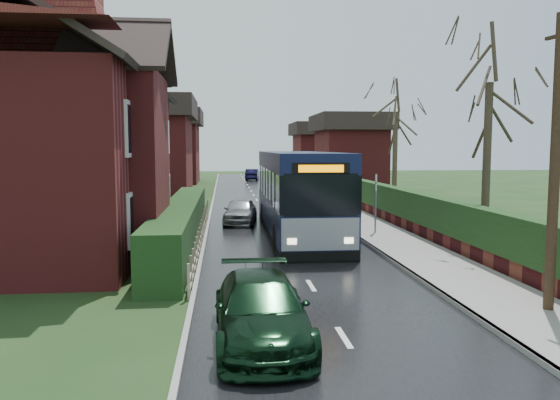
{
  "coord_description": "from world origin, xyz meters",
  "views": [
    {
      "loc": [
        -2.27,
        -16.05,
        3.68
      ],
      "look_at": [
        -0.28,
        3.37,
        1.8
      ],
      "focal_mm": 35.0,
      "sensor_mm": 36.0,
      "label": 1
    }
  ],
  "objects": [
    {
      "name": "bus",
      "position": [
        0.8,
        6.51,
        1.73
      ],
      "size": [
        2.72,
        11.52,
        3.49
      ],
      "rotation": [
        0.0,
        0.0,
        -0.01
      ],
      "color": "black",
      "rests_on": "ground"
    },
    {
      "name": "telegraph_pole",
      "position": [
        4.8,
        -5.0,
        3.29
      ],
      "size": [
        0.25,
        0.83,
        6.49
      ],
      "rotation": [
        0.0,
        0.0,
        0.21
      ],
      "color": "black",
      "rests_on": "ground"
    },
    {
      "name": "pavement",
      "position": [
        4.25,
        10.0,
        0.07
      ],
      "size": [
        2.5,
        100.0,
        0.14
      ],
      "primitive_type": "cube",
      "color": "slate",
      "rests_on": "ground"
    },
    {
      "name": "tree_right_near",
      "position": [
        7.24,
        2.93,
        6.41
      ],
      "size": [
        3.98,
        3.98,
        8.58
      ],
      "color": "#342A1F",
      "rests_on": "ground"
    },
    {
      "name": "brick_house",
      "position": [
        -8.73,
        4.78,
        4.38
      ],
      "size": [
        9.3,
        14.6,
        10.3
      ],
      "color": "maroon",
      "rests_on": "ground"
    },
    {
      "name": "tree_right_far",
      "position": [
        8.63,
        18.03,
        6.33
      ],
      "size": [
        4.39,
        4.39,
        8.48
      ],
      "color": "#3D2F24",
      "rests_on": "ground"
    },
    {
      "name": "car_distant",
      "position": [
        0.89,
        45.36,
        0.64
      ],
      "size": [
        1.78,
        4.04,
        1.29
      ],
      "primitive_type": "imported",
      "rotation": [
        0.0,
        0.0,
        3.03
      ],
      "color": "black",
      "rests_on": "ground"
    },
    {
      "name": "car_green",
      "position": [
        -1.6,
        -6.0,
        0.62
      ],
      "size": [
        1.79,
        4.28,
        1.24
      ],
      "primitive_type": "imported",
      "rotation": [
        0.0,
        0.0,
        0.01
      ],
      "color": "black",
      "rests_on": "ground"
    },
    {
      "name": "kerb_left",
      "position": [
        -3.05,
        10.0,
        0.05
      ],
      "size": [
        0.12,
        100.0,
        0.1
      ],
      "primitive_type": "cube",
      "color": "gray",
      "rests_on": "ground"
    },
    {
      "name": "car_silver",
      "position": [
        -1.5,
        10.22,
        0.62
      ],
      "size": [
        1.9,
        3.82,
        1.25
      ],
      "primitive_type": "imported",
      "rotation": [
        0.0,
        0.0,
        -0.12
      ],
      "color": "#A0A0A5",
      "rests_on": "ground"
    },
    {
      "name": "bus_stop_sign",
      "position": [
        4.0,
        6.0,
        1.71
      ],
      "size": [
        0.13,
        0.39,
        2.59
      ],
      "rotation": [
        0.0,
        0.0,
        -0.21
      ],
      "color": "slate",
      "rests_on": "ground"
    },
    {
      "name": "front_hedge",
      "position": [
        -3.9,
        5.0,
        0.8
      ],
      "size": [
        1.2,
        16.0,
        1.6
      ],
      "primitive_type": "cube",
      "color": "black",
      "rests_on": "ground"
    },
    {
      "name": "kerb_right",
      "position": [
        3.05,
        10.0,
        0.07
      ],
      "size": [
        0.12,
        100.0,
        0.14
      ],
      "primitive_type": "cube",
      "color": "gray",
      "rests_on": "ground"
    },
    {
      "name": "road",
      "position": [
        0.0,
        10.0,
        0.01
      ],
      "size": [
        6.0,
        100.0,
        0.02
      ],
      "primitive_type": "cube",
      "color": "black",
      "rests_on": "ground"
    },
    {
      "name": "picket_fence",
      "position": [
        -3.15,
        5.0,
        0.45
      ],
      "size": [
        0.1,
        16.0,
        0.9
      ],
      "primitive_type": null,
      "color": "gray",
      "rests_on": "ground"
    },
    {
      "name": "right_wall_hedge",
      "position": [
        5.8,
        10.0,
        1.02
      ],
      "size": [
        0.6,
        50.0,
        1.8
      ],
      "color": "maroon",
      "rests_on": "ground"
    },
    {
      "name": "ground",
      "position": [
        0.0,
        0.0,
        0.0
      ],
      "size": [
        140.0,
        140.0,
        0.0
      ],
      "primitive_type": "plane",
      "color": "#2E461E",
      "rests_on": "ground"
    }
  ]
}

